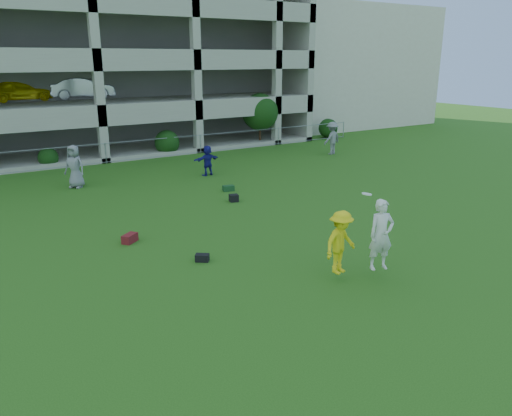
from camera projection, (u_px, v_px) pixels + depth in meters
ground at (317, 286)px, 13.25m from camera, size 100.00×100.00×0.00m
stucco_building at (321, 67)px, 46.24m from camera, size 16.00×14.00×10.00m
bystander_c at (75, 166)px, 23.03m from camera, size 1.13×1.14×1.99m
bystander_d at (208, 160)px, 25.51m from camera, size 1.48×0.62×1.55m
bystander_f at (332, 138)px, 31.08m from camera, size 1.42×0.98×2.01m
bag_red_a at (130, 238)px, 16.34m from camera, size 0.62×0.57×0.28m
bag_black_b at (202, 258)px, 14.82m from camera, size 0.47×0.44×0.22m
crate_d at (234, 198)px, 20.98m from camera, size 0.42×0.42×0.30m
bag_green_g at (228, 188)px, 22.67m from camera, size 0.54×0.38×0.25m
frisbee_contest at (355, 240)px, 13.34m from camera, size 2.04×1.22×2.17m
parking_garage at (61, 55)px, 33.88m from camera, size 30.00×14.00×12.00m
fence at (106, 153)px, 28.42m from camera, size 36.06×0.06×1.20m
shrub_row at (175, 130)px, 31.08m from camera, size 34.38×2.52×3.50m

